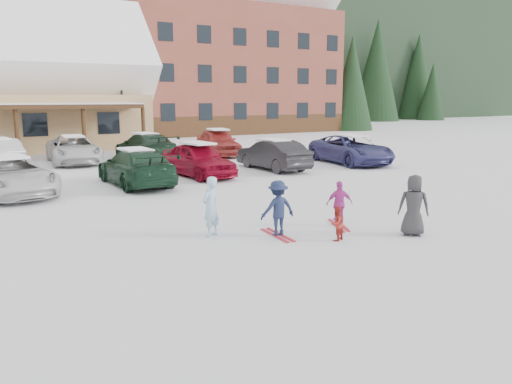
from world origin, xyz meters
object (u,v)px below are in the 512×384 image
parked_car_10 (74,150)px  parked_car_12 (218,142)px  alpine_hotel (192,45)px  parked_car_4 (198,160)px  child_navy (278,208)px  parked_car_3 (136,167)px  parked_car_5 (273,155)px  lamp_post (122,95)px  adult_skier (211,207)px  parked_car_6 (351,149)px  parked_car_2 (10,176)px  child_magenta (339,204)px  toddler_red (337,224)px  bystander_dark (414,205)px  parked_car_11 (145,146)px

parked_car_10 → parked_car_12: bearing=-1.1°
alpine_hotel → parked_car_4: alpine_hotel is taller
parked_car_12 → child_navy: bearing=-101.9°
parked_car_3 → parked_car_5: parked_car_5 is taller
lamp_post → adult_skier: (-4.42, -23.82, -2.85)m
alpine_hotel → child_navy: (-13.81, -37.78, -7.93)m
parked_car_6 → parked_car_12: 8.12m
parked_car_2 → parked_car_3: parked_car_3 is taller
lamp_post → child_magenta: (-0.99, -24.60, -3.00)m
lamp_post → parked_car_6: (7.91, -14.70, -2.87)m
child_navy → parked_car_6: parked_car_6 is taller
adult_skier → parked_car_3: adult_skier is taller
parked_car_10 → parked_car_3: bearing=-81.4°
lamp_post → parked_car_2: size_ratio=1.28×
parked_car_2 → parked_car_5: (11.41, 0.82, 0.02)m
parked_car_3 → parked_car_5: bearing=-173.8°
adult_skier → parked_car_6: size_ratio=0.28×
parked_car_2 → parked_car_4: bearing=-4.7°
lamp_post → child_magenta: 24.80m
alpine_hotel → parked_car_10: size_ratio=6.05×
toddler_red → parked_car_12: 18.63m
lamp_post → toddler_red: lamp_post is taller
child_magenta → parked_car_2: parked_car_2 is taller
child_navy → parked_car_6: 14.72m
parked_car_4 → child_navy: bearing=-108.9°
bystander_dark → parked_car_2: 13.61m
parked_car_4 → lamp_post: bearing=80.2°
parked_car_12 → parked_car_4: bearing=-112.8°
parked_car_10 → child_navy: bearing=-81.5°
toddler_red → parked_car_2: 12.03m
parked_car_6 → parked_car_10: 14.58m
parked_car_6 → parked_car_12: bearing=129.3°
lamp_post → parked_car_12: bearing=-66.1°
adult_skier → bystander_dark: 5.04m
parked_car_5 → parked_car_10: (-7.81, 7.30, 0.00)m
lamp_post → toddler_red: 25.96m
parked_car_10 → parked_car_11: parked_car_11 is taller
adult_skier → toddler_red: 3.10m
toddler_red → parked_car_4: size_ratio=0.19×
adult_skier → toddler_red: (2.45, -1.88, -0.33)m
parked_car_4 → parked_car_6: bearing=-6.1°
bystander_dark → parked_car_2: (-8.25, 10.83, -0.08)m
bystander_dark → parked_car_10: 19.51m
child_magenta → parked_car_10: size_ratio=0.23×
parked_car_2 → child_magenta: bearing=-61.4°
toddler_red → parked_car_6: 14.78m
child_navy → parked_car_6: size_ratio=0.26×
child_magenta → parked_car_12: size_ratio=0.26×
parked_car_11 → lamp_post: bearing=-102.0°
parked_car_10 → parked_car_11: (3.76, -0.36, 0.01)m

